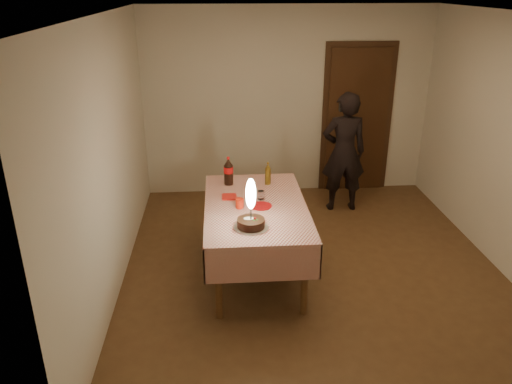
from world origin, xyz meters
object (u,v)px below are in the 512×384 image
(dining_table, at_px, (256,214))
(red_cup, at_px, (240,203))
(birthday_cake, at_px, (251,215))
(photographer, at_px, (344,152))
(cola_bottle, at_px, (228,171))
(amber_bottle_right, at_px, (268,174))
(clear_cup, at_px, (261,195))
(red_plate, at_px, (261,206))

(dining_table, relative_size, red_cup, 17.20)
(dining_table, bearing_deg, birthday_cake, -99.14)
(red_cup, bearing_deg, photographer, 48.42)
(cola_bottle, bearing_deg, dining_table, -66.07)
(birthday_cake, bearing_deg, amber_bottle_right, 76.23)
(red_cup, height_order, clear_cup, red_cup)
(birthday_cake, xyz_separation_m, cola_bottle, (-0.18, 1.07, 0.02))
(dining_table, xyz_separation_m, red_cup, (-0.16, -0.06, 0.15))
(red_cup, xyz_separation_m, amber_bottle_right, (0.34, 0.61, 0.07))
(cola_bottle, distance_m, photographer, 1.82)
(birthday_cake, xyz_separation_m, photographer, (1.35, 2.05, -0.12))
(clear_cup, height_order, amber_bottle_right, amber_bottle_right)
(red_plate, bearing_deg, red_cup, -174.27)
(dining_table, relative_size, birthday_cake, 3.61)
(clear_cup, bearing_deg, red_cup, -138.38)
(red_cup, relative_size, amber_bottle_right, 0.39)
(dining_table, height_order, amber_bottle_right, amber_bottle_right)
(dining_table, bearing_deg, red_cup, -159.09)
(birthday_cake, xyz_separation_m, amber_bottle_right, (0.26, 1.04, -0.01))
(dining_table, bearing_deg, clear_cup, 65.27)
(red_plate, relative_size, amber_bottle_right, 0.86)
(birthday_cake, height_order, red_cup, birthday_cake)
(dining_table, distance_m, amber_bottle_right, 0.62)
(red_plate, height_order, photographer, photographer)
(red_plate, bearing_deg, amber_bottle_right, 78.09)
(dining_table, xyz_separation_m, red_plate, (0.05, -0.04, 0.11))
(red_plate, xyz_separation_m, clear_cup, (0.01, 0.18, 0.04))
(birthday_cake, relative_size, amber_bottle_right, 1.87)
(cola_bottle, relative_size, amber_bottle_right, 1.25)
(clear_cup, relative_size, cola_bottle, 0.28)
(dining_table, xyz_separation_m, birthday_cake, (-0.08, -0.50, 0.23))
(red_plate, xyz_separation_m, red_cup, (-0.21, -0.02, 0.05))
(birthday_cake, distance_m, cola_bottle, 1.09)
(clear_cup, relative_size, amber_bottle_right, 0.35)
(birthday_cake, distance_m, photographer, 2.46)
(photographer, bearing_deg, red_plate, -127.41)
(cola_bottle, height_order, photographer, photographer)
(clear_cup, relative_size, photographer, 0.06)
(amber_bottle_right, bearing_deg, red_cup, -119.03)
(birthday_cake, relative_size, red_cup, 4.77)
(birthday_cake, xyz_separation_m, clear_cup, (0.14, 0.63, -0.08))
(red_cup, height_order, amber_bottle_right, amber_bottle_right)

